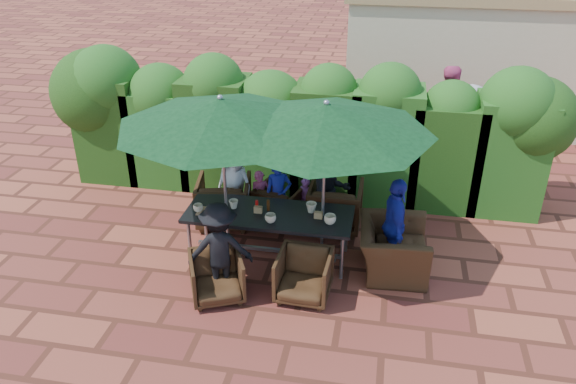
% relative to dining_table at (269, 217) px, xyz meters
% --- Properties ---
extents(ground, '(80.00, 80.00, 0.00)m').
position_rel_dining_table_xyz_m(ground, '(0.06, -0.10, -0.68)').
color(ground, brown).
rests_on(ground, ground).
extents(dining_table, '(2.40, 0.90, 0.75)m').
position_rel_dining_table_xyz_m(dining_table, '(0.00, 0.00, 0.00)').
color(dining_table, black).
rests_on(dining_table, ground).
extents(umbrella_left, '(2.90, 2.90, 2.46)m').
position_rel_dining_table_xyz_m(umbrella_left, '(-0.64, 0.02, 1.54)').
color(umbrella_left, gray).
rests_on(umbrella_left, ground).
extents(umbrella_right, '(2.91, 2.91, 2.46)m').
position_rel_dining_table_xyz_m(umbrella_right, '(0.77, 0.07, 1.54)').
color(umbrella_right, gray).
rests_on(umbrella_right, ground).
extents(chair_far_left, '(0.96, 0.92, 0.86)m').
position_rel_dining_table_xyz_m(chair_far_left, '(-0.94, 0.84, -0.24)').
color(chair_far_left, black).
rests_on(chair_far_left, ground).
extents(chair_far_mid, '(0.86, 0.83, 0.72)m').
position_rel_dining_table_xyz_m(chair_far_mid, '(-0.05, 1.05, -0.31)').
color(chair_far_mid, black).
rests_on(chair_far_mid, ground).
extents(chair_far_right, '(0.83, 0.78, 0.85)m').
position_rel_dining_table_xyz_m(chair_far_right, '(0.85, 1.04, -0.25)').
color(chair_far_right, black).
rests_on(chair_far_right, ground).
extents(chair_near_left, '(0.88, 0.85, 0.70)m').
position_rel_dining_table_xyz_m(chair_near_left, '(-0.48, -1.05, -0.33)').
color(chair_near_left, black).
rests_on(chair_near_left, ground).
extents(chair_near_right, '(0.73, 0.69, 0.72)m').
position_rel_dining_table_xyz_m(chair_near_right, '(0.65, -0.83, -0.32)').
color(chair_near_right, black).
rests_on(chair_near_right, ground).
extents(chair_end_right, '(0.77, 1.13, 0.95)m').
position_rel_dining_table_xyz_m(chair_end_right, '(1.79, -0.00, -0.20)').
color(chair_end_right, black).
rests_on(chair_end_right, ground).
extents(adult_far_left, '(0.73, 0.55, 1.31)m').
position_rel_dining_table_xyz_m(adult_far_left, '(-0.77, 0.95, -0.02)').
color(adult_far_left, white).
rests_on(adult_far_left, ground).
extents(adult_far_mid, '(0.50, 0.45, 1.15)m').
position_rel_dining_table_xyz_m(adult_far_mid, '(-0.04, 0.88, -0.10)').
color(adult_far_mid, '#1B2295').
rests_on(adult_far_mid, ground).
extents(adult_far_right, '(0.75, 0.63, 1.34)m').
position_rel_dining_table_xyz_m(adult_far_right, '(0.78, 0.95, -0.01)').
color(adult_far_right, black).
rests_on(adult_far_right, ground).
extents(adult_near_left, '(0.92, 0.60, 1.33)m').
position_rel_dining_table_xyz_m(adult_near_left, '(-0.46, -0.91, -0.01)').
color(adult_near_left, black).
rests_on(adult_near_left, ground).
extents(adult_end_right, '(0.56, 0.89, 1.41)m').
position_rel_dining_table_xyz_m(adult_end_right, '(1.78, 0.06, 0.03)').
color(adult_end_right, '#1B2295').
rests_on(adult_end_right, ground).
extents(child_left, '(0.40, 0.37, 0.91)m').
position_rel_dining_table_xyz_m(child_left, '(-0.36, 0.97, -0.22)').
color(child_left, '#CF497F').
rests_on(child_left, ground).
extents(child_right, '(0.36, 0.33, 0.81)m').
position_rel_dining_table_xyz_m(child_right, '(0.36, 1.07, -0.27)').
color(child_right, '#A34DA8').
rests_on(child_right, ground).
extents(pedestrian_a, '(1.60, 1.56, 1.76)m').
position_rel_dining_table_xyz_m(pedestrian_a, '(1.74, 4.10, 0.21)').
color(pedestrian_a, '#227E3C').
rests_on(pedestrian_a, ground).
extents(pedestrian_b, '(1.03, 0.84, 1.86)m').
position_rel_dining_table_xyz_m(pedestrian_b, '(2.68, 4.38, 0.26)').
color(pedestrian_b, '#CF497F').
rests_on(pedestrian_b, ground).
extents(pedestrian_c, '(0.99, 1.06, 1.56)m').
position_rel_dining_table_xyz_m(pedestrian_c, '(3.16, 4.19, 0.10)').
color(pedestrian_c, '#9A9AA2').
rests_on(pedestrian_c, ground).
extents(cup_a, '(0.14, 0.14, 0.11)m').
position_rel_dining_table_xyz_m(cup_a, '(-1.01, -0.15, 0.13)').
color(cup_a, beige).
rests_on(cup_a, dining_table).
extents(cup_b, '(0.14, 0.14, 0.13)m').
position_rel_dining_table_xyz_m(cup_b, '(-0.53, 0.04, 0.14)').
color(cup_b, beige).
rests_on(cup_b, dining_table).
extents(cup_c, '(0.16, 0.16, 0.13)m').
position_rel_dining_table_xyz_m(cup_c, '(0.08, -0.25, 0.14)').
color(cup_c, beige).
rests_on(cup_c, dining_table).
extents(cup_d, '(0.15, 0.15, 0.15)m').
position_rel_dining_table_xyz_m(cup_d, '(0.59, 0.14, 0.15)').
color(cup_d, beige).
rests_on(cup_d, dining_table).
extents(cup_e, '(0.17, 0.17, 0.13)m').
position_rel_dining_table_xyz_m(cup_e, '(0.90, -0.14, 0.14)').
color(cup_e, beige).
rests_on(cup_e, dining_table).
extents(ketchup_bottle, '(0.04, 0.04, 0.17)m').
position_rel_dining_table_xyz_m(ketchup_bottle, '(-0.18, 0.02, 0.16)').
color(ketchup_bottle, '#B20C0A').
rests_on(ketchup_bottle, dining_table).
extents(sauce_bottle, '(0.04, 0.04, 0.17)m').
position_rel_dining_table_xyz_m(sauce_bottle, '(-0.02, 0.07, 0.16)').
color(sauce_bottle, '#4C230C').
rests_on(sauce_bottle, dining_table).
extents(serving_tray, '(0.35, 0.25, 0.02)m').
position_rel_dining_table_xyz_m(serving_tray, '(-0.84, -0.14, 0.08)').
color(serving_tray, '#956B48').
rests_on(serving_tray, dining_table).
extents(number_block_left, '(0.12, 0.06, 0.10)m').
position_rel_dining_table_xyz_m(number_block_left, '(-0.15, -0.03, 0.12)').
color(number_block_left, tan).
rests_on(number_block_left, dining_table).
extents(number_block_right, '(0.12, 0.06, 0.10)m').
position_rel_dining_table_xyz_m(number_block_right, '(0.72, -0.02, 0.12)').
color(number_block_right, tan).
rests_on(number_block_right, dining_table).
extents(hedge_wall, '(9.10, 1.60, 2.50)m').
position_rel_dining_table_xyz_m(hedge_wall, '(-0.17, 2.22, 0.68)').
color(hedge_wall, '#16350E').
rests_on(hedge_wall, ground).
extents(building, '(6.20, 3.08, 3.20)m').
position_rel_dining_table_xyz_m(building, '(3.56, 6.89, 0.93)').
color(building, beige).
rests_on(building, ground).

